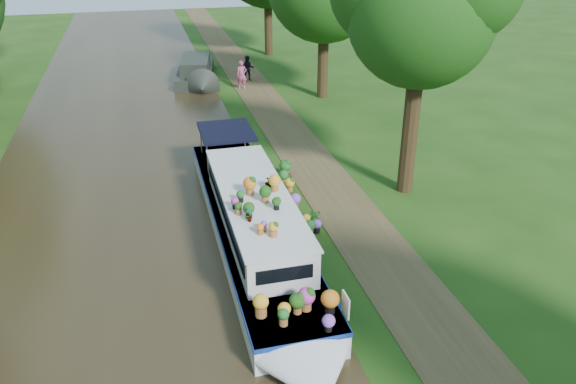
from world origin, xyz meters
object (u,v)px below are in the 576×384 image
at_px(second_boat, 196,71).
at_px(plant_boat, 256,224).
at_px(pedestrian_pink, 242,75).
at_px(pedestrian_dark, 248,68).

bearing_deg(second_boat, plant_boat, -81.30).
height_order(pedestrian_pink, pedestrian_dark, pedestrian_pink).
xyz_separation_m(plant_boat, pedestrian_pink, (2.75, 17.18, -0.02)).
xyz_separation_m(plant_boat, second_boat, (0.41, 19.82, -0.30)).
height_order(plant_boat, pedestrian_pink, plant_boat).
distance_m(plant_boat, second_boat, 19.83).
distance_m(second_boat, pedestrian_dark, 3.19).
xyz_separation_m(second_boat, pedestrian_pink, (2.34, -2.64, 0.28)).
bearing_deg(second_boat, pedestrian_pink, -38.62).
xyz_separation_m(pedestrian_pink, pedestrian_dark, (0.69, 1.65, -0.06)).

